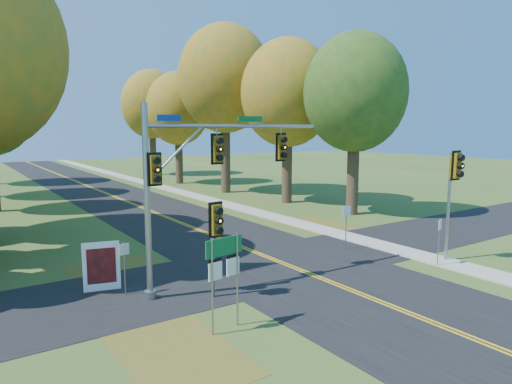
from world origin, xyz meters
TOP-DOWN VIEW (x-y plane):
  - ground at (0.00, 0.00)m, footprint 160.00×160.00m
  - road_main at (0.00, 0.00)m, footprint 8.00×160.00m
  - road_cross at (0.00, 2.00)m, footprint 60.00×6.00m
  - centerline_left at (-0.10, 0.00)m, footprint 0.10×160.00m
  - centerline_right at (0.10, 0.00)m, footprint 0.10×160.00m
  - sidewalk_east at (6.20, 0.00)m, footprint 1.60×160.00m
  - leaf_patch_w_near at (-6.50, 4.00)m, footprint 4.00×6.00m
  - leaf_patch_e at (6.80, 6.00)m, footprint 3.50×8.00m
  - leaf_patch_w_far at (-7.50, -3.00)m, footprint 3.00×5.00m
  - tree_e_a at (11.57, 8.77)m, footprint 7.20×7.20m
  - tree_e_b at (10.97, 15.58)m, footprint 7.60×7.60m
  - tree_e_c at (9.88, 23.69)m, footprint 8.80×8.80m
  - tree_e_d at (9.26, 32.87)m, footprint 7.00×7.00m
  - tree_e_e at (10.47, 43.58)m, footprint 7.80×7.80m
  - traffic_mast at (-4.70, 1.07)m, footprint 7.72×0.69m
  - east_signal_pole at (6.61, -2.20)m, footprint 0.60×0.68m
  - ped_signal_pole at (-4.65, -0.22)m, footprint 0.56×0.65m
  - route_sign_cluster at (-5.67, -2.59)m, footprint 1.37×0.28m
  - info_kiosk at (-7.79, 2.99)m, footprint 1.35×0.52m
  - reg_sign_e_north at (4.20, 2.07)m, footprint 0.43×0.14m
  - reg_sign_e_south at (5.49, -2.33)m, footprint 0.40×0.18m
  - reg_sign_w at (-7.23, 1.99)m, footprint 0.39×0.08m

SIDE VIEW (x-z plane):
  - ground at x=0.00m, z-range 0.00..0.00m
  - leaf_patch_w_near at x=-6.50m, z-range 0.00..0.01m
  - leaf_patch_e at x=6.80m, z-range 0.00..0.01m
  - leaf_patch_w_far at x=-7.50m, z-range 0.00..0.01m
  - road_cross at x=0.00m, z-range 0.00..0.02m
  - road_main at x=0.00m, z-range 0.00..0.02m
  - centerline_left at x=-0.10m, z-range 0.02..0.03m
  - centerline_right at x=0.10m, z-range 0.02..0.03m
  - sidewalk_east at x=6.20m, z-range 0.00..0.06m
  - info_kiosk at x=-7.79m, z-range 0.00..1.87m
  - reg_sign_w at x=-7.23m, z-range 0.37..2.39m
  - reg_sign_e_south at x=5.49m, z-range 0.40..2.59m
  - reg_sign_e_north at x=4.20m, z-range 0.42..2.72m
  - route_sign_cluster at x=-5.67m, z-range 0.61..3.56m
  - ped_signal_pole at x=-4.65m, z-range 0.87..4.43m
  - east_signal_pole at x=6.61m, z-range 1.32..6.46m
  - traffic_mast at x=-4.70m, z-range 1.00..8.00m
  - tree_e_d at x=9.26m, z-range 2.08..14.40m
  - tree_e_a at x=11.57m, z-range 2.16..14.90m
  - tree_e_b at x=10.97m, z-range 2.23..15.56m
  - tree_e_e at x=10.47m, z-range 2.32..16.06m
  - tree_e_c at x=9.88m, z-range 2.77..18.56m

